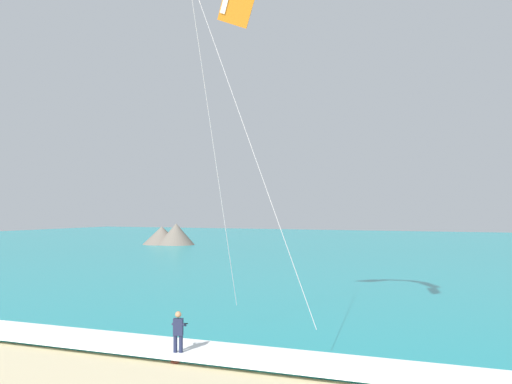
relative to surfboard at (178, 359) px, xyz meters
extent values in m
cube|color=teal|center=(5.09, 59.62, 0.07)|extent=(200.00, 120.00, 0.20)
cube|color=white|center=(5.09, 0.62, 0.19)|extent=(200.00, 3.08, 0.04)
ellipsoid|color=#E04C38|center=(0.00, 0.00, 0.00)|extent=(0.88, 1.47, 0.05)
cube|color=black|center=(0.00, 0.24, 0.04)|extent=(0.17, 0.11, 0.04)
cube|color=black|center=(0.00, -0.24, 0.04)|extent=(0.17, 0.11, 0.04)
cylinder|color=#191E38|center=(-0.09, -0.03, 0.39)|extent=(0.14, 0.14, 0.84)
cylinder|color=#191E38|center=(0.09, 0.03, 0.39)|extent=(0.14, 0.14, 0.84)
cube|color=#191E38|center=(0.00, 0.00, 1.11)|extent=(0.39, 0.30, 0.60)
sphere|color=#9E704C|center=(0.00, 0.00, 1.55)|extent=(0.22, 0.22, 0.22)
cylinder|color=#191E38|center=(-0.22, 0.09, 1.16)|extent=(0.25, 0.51, 0.22)
cylinder|color=#191E38|center=(0.12, 0.21, 1.16)|extent=(0.25, 0.51, 0.22)
cylinder|color=black|center=(-0.13, 0.36, 1.16)|extent=(0.53, 0.22, 0.04)
cube|color=#3F3F42|center=(-0.04, 0.11, 0.89)|extent=(0.14, 0.12, 0.10)
cube|color=orange|center=(-0.05, 4.89, 14.09)|extent=(1.93, 1.31, 1.82)
cylinder|color=#B2B2B7|center=(2.43, 0.79, 7.63)|extent=(4.63, 0.89, 12.92)
cylinder|color=#B2B2B7|center=(0.04, 2.63, 7.63)|extent=(0.20, 4.55, 12.92)
cone|color=#665B51|center=(-35.98, 55.23, 1.35)|extent=(5.78, 5.78, 2.75)
cone|color=#665B51|center=(-33.61, 55.19, 1.57)|extent=(5.53, 5.53, 3.19)
camera|label=1|loc=(11.41, -18.96, 5.34)|focal=43.31mm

